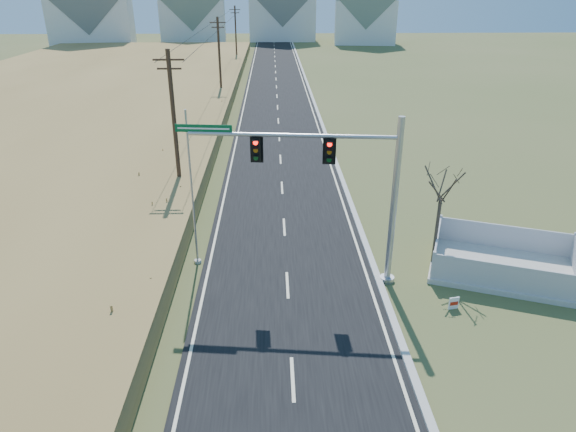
# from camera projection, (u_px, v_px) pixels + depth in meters

# --- Properties ---
(ground) EXTENTS (260.00, 260.00, 0.00)m
(ground) POSITION_uv_depth(u_px,v_px,m) (291.00, 343.00, 19.40)
(ground) COLOR #485428
(ground) RESTS_ON ground
(road) EXTENTS (8.00, 180.00, 0.06)m
(road) POSITION_uv_depth(u_px,v_px,m) (277.00, 90.00, 64.86)
(road) COLOR black
(road) RESTS_ON ground
(curb) EXTENTS (0.30, 180.00, 0.18)m
(curb) POSITION_uv_depth(u_px,v_px,m) (309.00, 89.00, 64.95)
(curb) COLOR #B2AFA8
(curb) RESTS_ON ground
(reed_marsh) EXTENTS (38.00, 110.00, 1.30)m
(reed_marsh) POSITION_uv_depth(u_px,v_px,m) (53.00, 103.00, 54.83)
(reed_marsh) COLOR olive
(reed_marsh) RESTS_ON ground
(utility_pole_near) EXTENTS (1.80, 0.26, 9.00)m
(utility_pole_near) POSITION_uv_depth(u_px,v_px,m) (174.00, 123.00, 30.92)
(utility_pole_near) COLOR #422D1E
(utility_pole_near) RESTS_ON ground
(utility_pole_mid) EXTENTS (1.80, 0.26, 9.00)m
(utility_pole_mid) POSITION_uv_depth(u_px,v_px,m) (219.00, 57.00, 58.20)
(utility_pole_mid) COLOR #422D1E
(utility_pole_mid) RESTS_ON ground
(utility_pole_far) EXTENTS (1.80, 0.26, 9.00)m
(utility_pole_far) POSITION_uv_depth(u_px,v_px,m) (236.00, 33.00, 85.48)
(utility_pole_far) COLOR #422D1E
(utility_pole_far) RESTS_ON ground
(condo_nw) EXTENTS (17.69, 13.38, 19.05)m
(condo_nw) POSITION_uv_depth(u_px,v_px,m) (90.00, 8.00, 106.08)
(condo_nw) COLOR white
(condo_nw) RESTS_ON ground
(condo_nnw) EXTENTS (14.93, 11.17, 17.03)m
(condo_nnw) POSITION_uv_depth(u_px,v_px,m) (193.00, 10.00, 114.23)
(condo_nnw) COLOR white
(condo_nnw) RESTS_ON ground
(condo_n) EXTENTS (15.27, 10.20, 18.54)m
(condo_n) POSITION_uv_depth(u_px,v_px,m) (282.00, 5.00, 118.15)
(condo_n) COLOR white
(condo_n) RESTS_ON ground
(condo_ne) EXTENTS (14.12, 10.51, 16.52)m
(condo_ne) POSITION_uv_depth(u_px,v_px,m) (365.00, 11.00, 111.70)
(condo_ne) COLOR white
(condo_ne) RESTS_ON ground
(traffic_signal_mast) EXTENTS (9.50, 1.36, 7.60)m
(traffic_signal_mast) POSITION_uv_depth(u_px,v_px,m) (350.00, 185.00, 21.66)
(traffic_signal_mast) COLOR #9EA0A5
(traffic_signal_mast) RESTS_ON ground
(fence_enclosure) EXTENTS (7.67, 6.47, 1.49)m
(fence_enclosure) POSITION_uv_depth(u_px,v_px,m) (503.00, 266.00, 24.05)
(fence_enclosure) COLOR #B7B5AD
(fence_enclosure) RESTS_ON ground
(open_sign) EXTENTS (0.45, 0.15, 0.56)m
(open_sign) POSITION_uv_depth(u_px,v_px,m) (454.00, 303.00, 21.29)
(open_sign) COLOR white
(open_sign) RESTS_ON ground
(flagpole) EXTENTS (0.34, 0.34, 7.50)m
(flagpole) POSITION_uv_depth(u_px,v_px,m) (193.00, 206.00, 23.72)
(flagpole) COLOR #B7B5AD
(flagpole) RESTS_ON ground
(bare_tree) EXTENTS (2.00, 2.00, 5.31)m
(bare_tree) POSITION_uv_depth(u_px,v_px,m) (443.00, 183.00, 22.88)
(bare_tree) COLOR #4C3F33
(bare_tree) RESTS_ON ground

